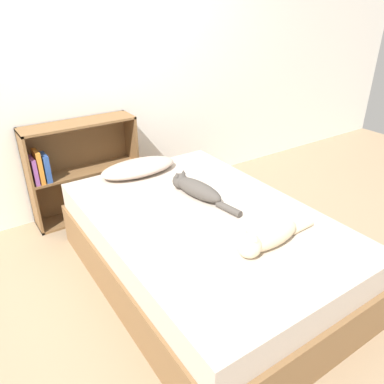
% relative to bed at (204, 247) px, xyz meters
% --- Properties ---
extents(ground_plane, '(8.00, 8.00, 0.00)m').
position_rel_bed_xyz_m(ground_plane, '(0.00, 0.00, -0.25)').
color(ground_plane, '#997F60').
extents(wall_back, '(8.00, 0.06, 2.50)m').
position_rel_bed_xyz_m(wall_back, '(0.00, 1.47, 1.00)').
color(wall_back, white).
rests_on(wall_back, ground_plane).
extents(bed, '(1.32, 1.98, 0.51)m').
position_rel_bed_xyz_m(bed, '(0.00, 0.00, 0.00)').
color(bed, brown).
rests_on(bed, ground_plane).
extents(pillow, '(0.62, 0.30, 0.10)m').
position_rel_bed_xyz_m(pillow, '(-0.06, 0.81, 0.31)').
color(pillow, '#B29E8E').
rests_on(pillow, bed).
extents(cat_light, '(0.60, 0.15, 0.16)m').
position_rel_bed_xyz_m(cat_light, '(0.08, -0.48, 0.33)').
color(cat_light, beige).
rests_on(cat_light, bed).
extents(cat_dark, '(0.20, 0.63, 0.14)m').
position_rel_bed_xyz_m(cat_dark, '(0.10, 0.25, 0.32)').
color(cat_dark, '#47423D').
rests_on(cat_dark, bed).
extents(bookshelf, '(0.93, 0.26, 0.86)m').
position_rel_bed_xyz_m(bookshelf, '(-0.38, 1.34, 0.19)').
color(bookshelf, brown).
rests_on(bookshelf, ground_plane).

